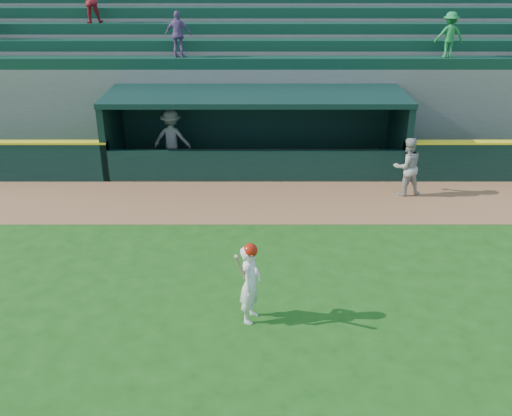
{
  "coord_description": "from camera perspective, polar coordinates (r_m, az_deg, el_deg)",
  "views": [
    {
      "loc": [
        -0.0,
        -9.92,
        6.54
      ],
      "look_at": [
        0.0,
        1.6,
        1.3
      ],
      "focal_mm": 40.0,
      "sensor_mm": 36.0,
      "label": 1
    }
  ],
  "objects": [
    {
      "name": "stands",
      "position": [
        22.87,
        -0.07,
        14.02
      ],
      "size": [
        34.5,
        6.25,
        7.61
      ],
      "color": "slate",
      "rests_on": "ground"
    },
    {
      "name": "ground",
      "position": [
        11.88,
        0.0,
        -8.94
      ],
      "size": [
        120.0,
        120.0,
        0.0
      ],
      "primitive_type": "plane",
      "color": "#194C13",
      "rests_on": "ground"
    },
    {
      "name": "warning_track",
      "position": [
        16.2,
        -0.0,
        0.66
      ],
      "size": [
        40.0,
        3.0,
        0.01
      ],
      "primitive_type": "cube",
      "color": "#8E5D39",
      "rests_on": "ground"
    },
    {
      "name": "batter_at_plate",
      "position": [
        10.81,
        -0.57,
        -7.41
      ],
      "size": [
        0.56,
        0.8,
        1.66
      ],
      "color": "white",
      "rests_on": "ground"
    },
    {
      "name": "dugout_player_inside",
      "position": [
        18.86,
        -8.41,
        6.92
      ],
      "size": [
        1.3,
        0.86,
        1.88
      ],
      "primitive_type": "imported",
      "rotation": [
        0.0,
        0.0,
        3.0
      ],
      "color": "gray",
      "rests_on": "ground"
    },
    {
      "name": "dugout_player_front",
      "position": [
        16.95,
        14.86,
        4.02
      ],
      "size": [
        0.96,
        0.83,
        1.71
      ],
      "primitive_type": "imported",
      "rotation": [
        0.0,
        0.0,
        3.38
      ],
      "color": "#A1A19C",
      "rests_on": "ground"
    },
    {
      "name": "dugout",
      "position": [
        18.66,
        -0.01,
        8.33
      ],
      "size": [
        9.4,
        2.8,
        2.46
      ],
      "color": "#60615C",
      "rests_on": "ground"
    }
  ]
}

